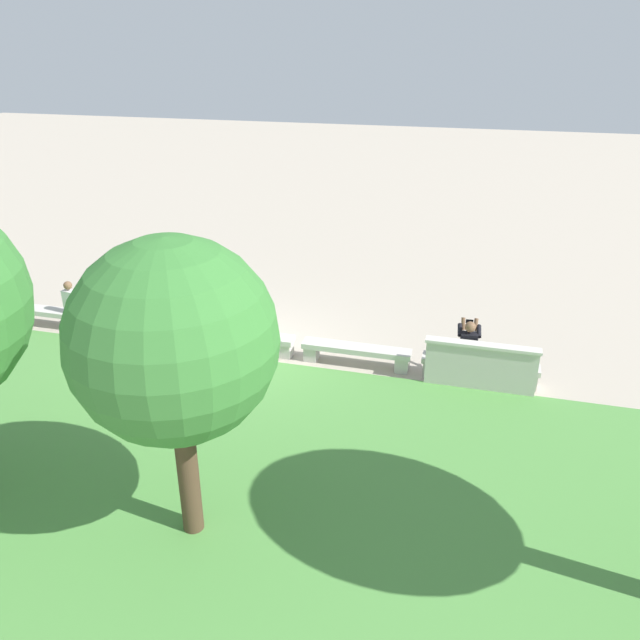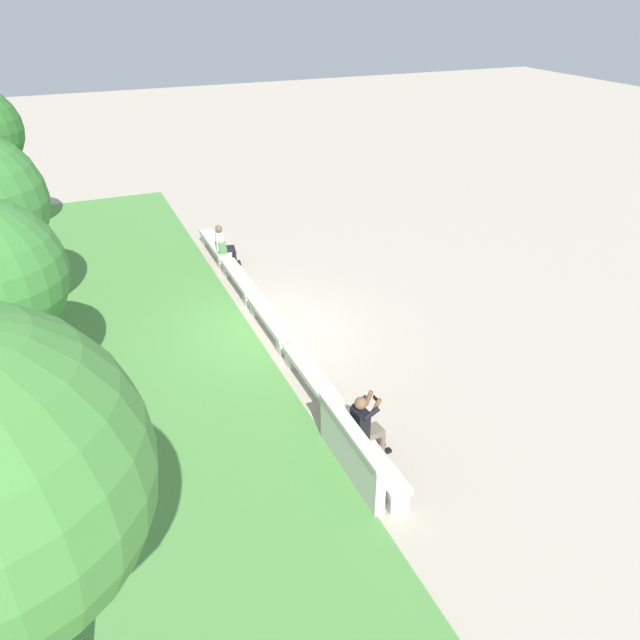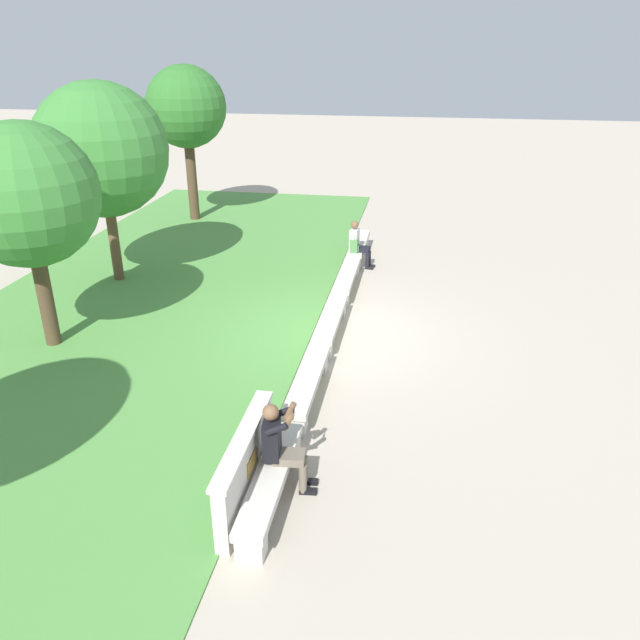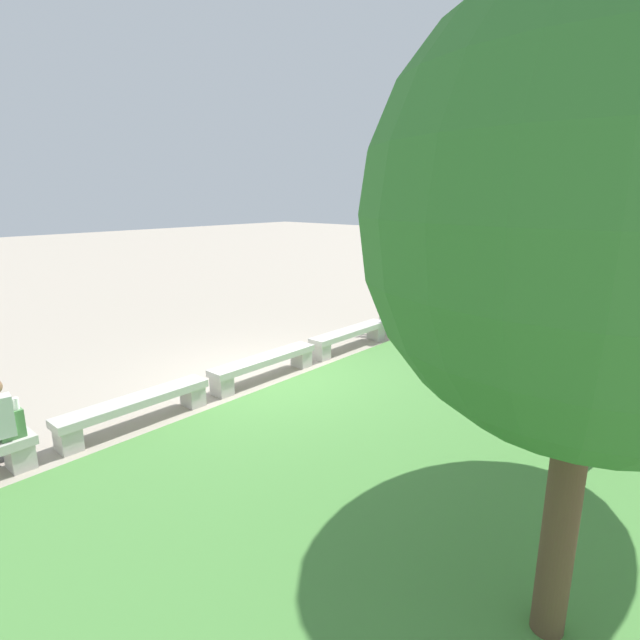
{
  "view_description": "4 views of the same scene",
  "coord_description": "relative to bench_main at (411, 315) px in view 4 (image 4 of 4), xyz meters",
  "views": [
    {
      "loc": [
        -4.95,
        11.72,
        6.49
      ],
      "look_at": [
        -1.69,
        -0.38,
        0.8
      ],
      "focal_mm": 35.0,
      "sensor_mm": 36.0,
      "label": 1
    },
    {
      "loc": [
        -12.52,
        4.02,
        7.49
      ],
      "look_at": [
        -1.7,
        -0.58,
        1.06
      ],
      "focal_mm": 35.0,
      "sensor_mm": 36.0,
      "label": 2
    },
    {
      "loc": [
        -11.62,
        -1.76,
        5.67
      ],
      "look_at": [
        -1.58,
        -0.04,
        1.05
      ],
      "focal_mm": 35.0,
      "sensor_mm": 36.0,
      "label": 3
    },
    {
      "loc": [
        5.95,
        6.66,
        3.39
      ],
      "look_at": [
        -1.95,
        -0.33,
        0.73
      ],
      "focal_mm": 28.0,
      "sensor_mm": 36.0,
      "label": 4
    }
  ],
  "objects": [
    {
      "name": "grass_strip",
      "position": [
        5.19,
        4.38,
        -0.29
      ],
      "size": [
        24.75,
        8.0,
        0.03
      ],
      "primitive_type": "cube",
      "color": "#518E42",
      "rests_on": "ground"
    },
    {
      "name": "tree_left_background",
      "position": [
        3.82,
        5.47,
        2.72
      ],
      "size": [
        2.67,
        2.67,
        4.38
      ],
      "color": "#4C3826",
      "rests_on": "ground"
    },
    {
      "name": "person_photographer",
      "position": [
        0.29,
        -0.08,
        0.43
      ],
      "size": [
        0.5,
        0.75,
        1.32
      ],
      "color": "black",
      "rests_on": "ground"
    },
    {
      "name": "bench_far",
      "position": [
        7.79,
        0.0,
        0.0
      ],
      "size": [
        2.36,
        0.4,
        0.45
      ],
      "color": "beige",
      "rests_on": "ground"
    },
    {
      "name": "backpack",
      "position": [
        9.44,
        0.02,
        0.32
      ],
      "size": [
        0.28,
        0.24,
        0.43
      ],
      "color": "#4C7F47",
      "rests_on": "bench_end"
    },
    {
      "name": "bench_main",
      "position": [
        0.0,
        0.0,
        0.0
      ],
      "size": [
        2.36,
        0.4,
        0.45
      ],
      "color": "beige",
      "rests_on": "ground"
    },
    {
      "name": "backrest_wall_with_plaque",
      "position": [
        0.0,
        0.34,
        0.21
      ],
      "size": [
        2.23,
        0.24,
        1.01
      ],
      "color": "beige",
      "rests_on": "ground"
    },
    {
      "name": "bench_mid",
      "position": [
        5.19,
        0.0,
        0.0
      ],
      "size": [
        2.36,
        0.4,
        0.45
      ],
      "color": "beige",
      "rests_on": "ground"
    },
    {
      "name": "tree_far_back",
      "position": [
        7.5,
        5.85,
        2.94
      ],
      "size": [
        3.15,
        3.15,
        4.83
      ],
      "color": "brown",
      "rests_on": "ground"
    },
    {
      "name": "ground_plane",
      "position": [
        5.19,
        0.0,
        -0.31
      ],
      "size": [
        80.0,
        80.0,
        0.0
      ],
      "primitive_type": "plane",
      "color": "#B2A593"
    },
    {
      "name": "bench_near",
      "position": [
        2.6,
        0.0,
        0.0
      ],
      "size": [
        2.36,
        0.4,
        0.45
      ],
      "color": "beige",
      "rests_on": "ground"
    }
  ]
}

